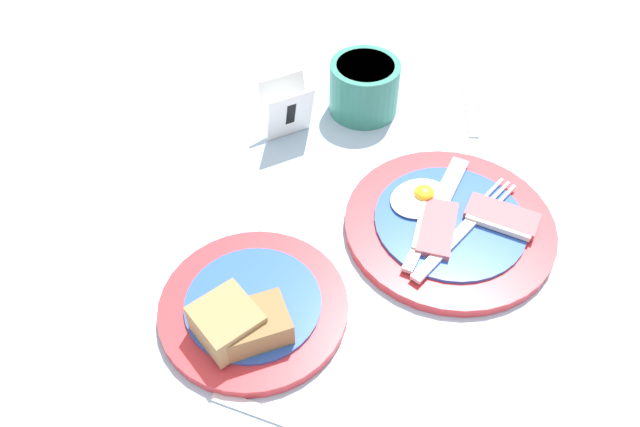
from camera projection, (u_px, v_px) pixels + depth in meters
The scene contains 6 objects.
ground_plane at pixel (414, 262), 0.67m from camera, with size 3.00×3.00×0.00m, color #A3BCD1.
breakfast_plate at pixel (449, 223), 0.69m from camera, with size 0.23×0.23×0.03m.
bread_plate at pixel (249, 311), 0.61m from camera, with size 0.19×0.19×0.05m.
sugar_cup at pixel (364, 86), 0.82m from camera, with size 0.09×0.09×0.07m.
number_card at pixel (286, 110), 0.78m from camera, with size 0.06×0.05×0.07m.
teaspoon_near_cup at pixel (477, 147), 0.78m from camera, with size 0.13×0.17×0.01m.
Camera 1 is at (-0.31, -0.29, 0.53)m, focal length 35.00 mm.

